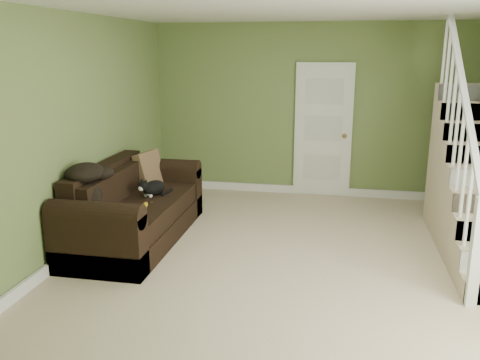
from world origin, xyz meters
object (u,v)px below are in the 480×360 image
at_px(sofa, 133,212).
at_px(cat, 153,188).
at_px(side_table, 153,190).
at_px(banana, 145,205).

relative_size(sofa, cat, 4.41).
distance_m(side_table, cat, 1.02).
bearing_deg(side_table, sofa, -81.57).
xyz_separation_m(side_table, banana, (0.43, -1.37, 0.22)).
relative_size(sofa, side_table, 2.84).
distance_m(cat, banana, 0.47).
relative_size(cat, banana, 2.79).
bearing_deg(side_table, banana, -72.55).
relative_size(side_table, banana, 4.33).
bearing_deg(cat, sofa, -108.13).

